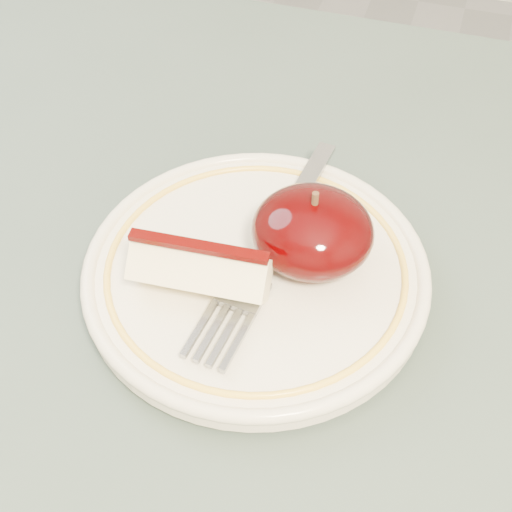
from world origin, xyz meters
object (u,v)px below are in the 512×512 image
(table, at_px, (127,483))
(apple_half, at_px, (312,231))
(plate, at_px, (256,271))
(fork, at_px, (270,247))

(table, bearing_deg, apple_half, 58.06)
(plate, bearing_deg, apple_half, 31.25)
(apple_half, bearing_deg, fork, -171.78)
(apple_half, relative_size, fork, 0.37)
(table, xyz_separation_m, plate, (0.05, 0.11, 0.10))
(fork, bearing_deg, table, 162.36)
(table, relative_size, fork, 4.49)
(plate, xyz_separation_m, fork, (0.00, 0.01, 0.01))
(table, bearing_deg, plate, 65.40)
(table, xyz_separation_m, fork, (0.06, 0.13, 0.11))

